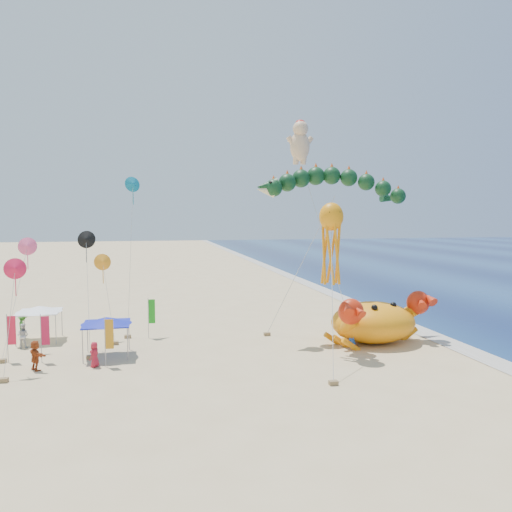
% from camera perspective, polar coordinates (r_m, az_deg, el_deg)
% --- Properties ---
extents(ground, '(320.00, 320.00, 0.00)m').
position_cam_1_polar(ground, '(37.82, 3.67, -10.05)').
color(ground, '#D1B784').
rests_on(ground, ground).
extents(foam_strip, '(320.00, 320.00, 0.00)m').
position_cam_1_polar(foam_strip, '(42.66, 19.53, -8.61)').
color(foam_strip, silver).
rests_on(foam_strip, ground).
extents(crab_inflatable, '(8.73, 7.15, 3.82)m').
position_cam_1_polar(crab_inflatable, '(38.95, 13.32, -7.19)').
color(crab_inflatable, orange).
rests_on(crab_inflatable, ground).
extents(dragon_kite, '(12.47, 2.94, 13.06)m').
position_cam_1_polar(dragon_kite, '(40.23, 8.75, 7.58)').
color(dragon_kite, black).
rests_on(dragon_kite, ground).
extents(cherub_kite, '(3.70, 7.86, 18.57)m').
position_cam_1_polar(cherub_kite, '(48.36, 5.08, 12.90)').
color(cherub_kite, beige).
rests_on(cherub_kite, ground).
extents(octopus_kite, '(3.28, 7.27, 10.48)m').
position_cam_1_polar(octopus_kite, '(34.61, 8.58, 2.11)').
color(octopus_kite, orange).
rests_on(octopus_kite, ground).
extents(canopy_blue, '(3.38, 3.38, 2.71)m').
position_cam_1_polar(canopy_blue, '(35.66, -16.72, -7.11)').
color(canopy_blue, gray).
rests_on(canopy_blue, ground).
extents(canopy_white, '(3.35, 3.35, 2.71)m').
position_cam_1_polar(canopy_white, '(41.77, -23.55, -5.60)').
color(canopy_white, gray).
rests_on(canopy_white, ground).
extents(feather_flags, '(9.59, 7.15, 3.20)m').
position_cam_1_polar(feather_flags, '(36.25, -19.25, -7.68)').
color(feather_flags, gray).
rests_on(feather_flags, ground).
extents(beachgoers, '(24.98, 10.62, 1.88)m').
position_cam_1_polar(beachgoers, '(37.25, -18.61, -9.07)').
color(beachgoers, '#AB1B2D').
rests_on(beachgoers, ground).
extents(small_kites, '(8.77, 13.53, 12.86)m').
position_cam_1_polar(small_kites, '(38.54, -19.73, 0.75)').
color(small_kites, '#E91943').
rests_on(small_kites, ground).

